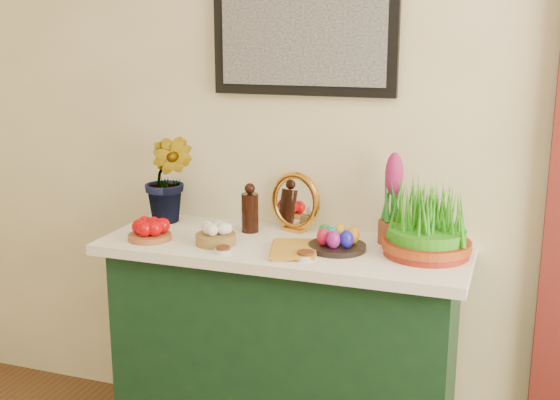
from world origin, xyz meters
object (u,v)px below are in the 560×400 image
(hyacinth_green, at_px, (168,164))
(wheatgrass_sabzeh, at_px, (428,224))
(sideboard, at_px, (284,355))
(mirror, at_px, (295,202))
(book, at_px, (271,248))

(hyacinth_green, relative_size, wheatgrass_sabzeh, 1.56)
(sideboard, distance_m, mirror, 0.61)
(hyacinth_green, distance_m, mirror, 0.56)
(book, xyz_separation_m, wheatgrass_sabzeh, (0.54, 0.16, 0.10))
(book, relative_size, wheatgrass_sabzeh, 0.69)
(sideboard, bearing_deg, mirror, 94.63)
(hyacinth_green, bearing_deg, mirror, -0.15)
(mirror, distance_m, book, 0.32)
(sideboard, bearing_deg, book, -94.24)
(hyacinth_green, distance_m, book, 0.64)
(mirror, bearing_deg, wheatgrass_sabzeh, -15.17)
(hyacinth_green, xyz_separation_m, wheatgrass_sabzeh, (1.08, -0.09, -0.13))
(mirror, height_order, book, mirror)
(hyacinth_green, xyz_separation_m, book, (0.54, -0.25, -0.23))
(mirror, xyz_separation_m, book, (0.01, -0.30, -0.10))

